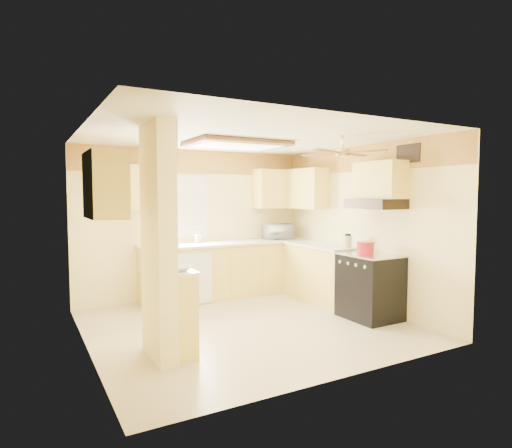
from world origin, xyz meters
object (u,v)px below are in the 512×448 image
dutch_oven (365,248)px  kettle (348,241)px  stove (370,286)px  microwave (278,231)px  bowl (180,269)px

dutch_oven → kettle: size_ratio=1.19×
stove → microwave: 2.28m
bowl → stove: bearing=2.1°
stove → microwave: size_ratio=1.85×
stove → bowl: bearing=-177.9°
microwave → dutch_oven: 2.12m
bowl → kettle: bearing=12.9°
microwave → dutch_oven: microwave is taller
stove → kettle: size_ratio=4.25×
stove → microwave: microwave is taller
stove → microwave: (-0.16, 2.18, 0.62)m
microwave → bowl: (-2.65, -2.29, -0.11)m
stove → bowl: bowl is taller
kettle → dutch_oven: bearing=-101.2°
bowl → dutch_oven: (2.79, 0.18, 0.03)m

